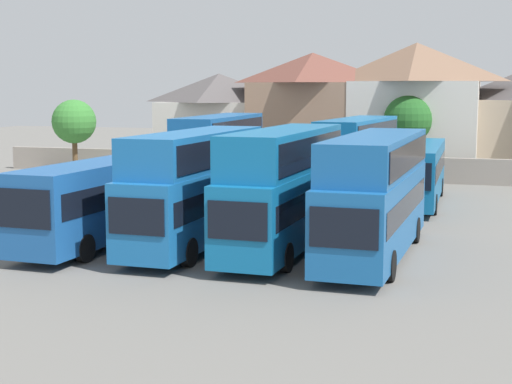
# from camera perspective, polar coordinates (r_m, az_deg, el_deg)

# --- Properties ---
(ground) EXTENTS (140.00, 140.00, 0.00)m
(ground) POSITION_cam_1_polar(r_m,az_deg,el_deg) (49.14, 5.20, -0.13)
(ground) COLOR slate
(depot_boundary_wall) EXTENTS (56.00, 0.50, 1.80)m
(depot_boundary_wall) POSITION_cam_1_polar(r_m,az_deg,el_deg) (56.51, 6.84, 1.78)
(depot_boundary_wall) COLOR gray
(depot_boundary_wall) RESTS_ON ground
(bus_1) EXTENTS (2.96, 11.02, 3.55)m
(bus_1) POSITION_cam_1_polar(r_m,az_deg,el_deg) (33.66, -11.20, -0.38)
(bus_1) COLOR #1C549B
(bus_1) RESTS_ON ground
(bus_2) EXTENTS (2.68, 10.67, 4.85)m
(bus_2) POSITION_cam_1_polar(r_m,az_deg,el_deg) (32.31, -4.47, 0.68)
(bus_2) COLOR #1962A7
(bus_2) RESTS_ON ground
(bus_3) EXTENTS (2.68, 10.99, 4.98)m
(bus_3) POSITION_cam_1_polar(r_m,az_deg,el_deg) (31.43, 2.04, 0.64)
(bus_3) COLOR #10629C
(bus_3) RESTS_ON ground
(bus_4) EXTENTS (2.83, 11.62, 4.81)m
(bus_4) POSITION_cam_1_polar(r_m,az_deg,el_deg) (30.68, 8.77, 0.21)
(bus_4) COLOR #18599A
(bus_4) RESTS_ON ground
(bus_5) EXTENTS (3.01, 11.76, 4.93)m
(bus_5) POSITION_cam_1_polar(r_m,az_deg,el_deg) (48.15, -2.75, 3.05)
(bus_5) COLOR #155599
(bus_5) RESTS_ON ground
(bus_6) EXTENTS (2.73, 10.95, 3.30)m
(bus_6) POSITION_cam_1_polar(r_m,az_deg,el_deg) (46.94, 3.08, 1.84)
(bus_6) COLOR #145CA3
(bus_6) RESTS_ON ground
(bus_7) EXTENTS (3.44, 11.22, 4.83)m
(bus_7) POSITION_cam_1_polar(r_m,az_deg,el_deg) (46.59, 7.41, 2.78)
(bus_7) COLOR #12619E
(bus_7) RESTS_ON ground
(bus_8) EXTENTS (2.90, 12.08, 3.43)m
(bus_8) POSITION_cam_1_polar(r_m,az_deg,el_deg) (45.39, 11.74, 1.58)
(bus_8) COLOR #115E96
(bus_8) RESTS_ON ground
(house_terrace_left) EXTENTS (9.72, 7.55, 7.84)m
(house_terrace_left) POSITION_cam_1_polar(r_m,az_deg,el_deg) (67.09, -2.72, 5.41)
(house_terrace_left) COLOR silver
(house_terrace_left) RESTS_ON ground
(house_terrace_centre) EXTENTS (9.42, 8.10, 9.42)m
(house_terrace_centre) POSITION_cam_1_polar(r_m,az_deg,el_deg) (63.14, 4.14, 5.98)
(house_terrace_centre) COLOR #9E7A60
(house_terrace_centre) RESTS_ON ground
(house_terrace_right) EXTENTS (9.93, 7.82, 10.06)m
(house_terrace_right) POSITION_cam_1_polar(r_m,az_deg,el_deg) (61.60, 11.61, 6.11)
(house_terrace_right) COLOR silver
(house_terrace_right) RESTS_ON ground
(tree_left_of_lot) EXTENTS (3.59, 3.59, 6.10)m
(tree_left_of_lot) POSITION_cam_1_polar(r_m,az_deg,el_deg) (58.18, 11.09, 5.20)
(tree_left_of_lot) COLOR brown
(tree_left_of_lot) RESTS_ON ground
(tree_behind_wall) EXTENTS (3.33, 3.33, 5.76)m
(tree_behind_wall) POSITION_cam_1_polar(r_m,az_deg,el_deg) (60.71, -13.21, 5.03)
(tree_behind_wall) COLOR brown
(tree_behind_wall) RESTS_ON ground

